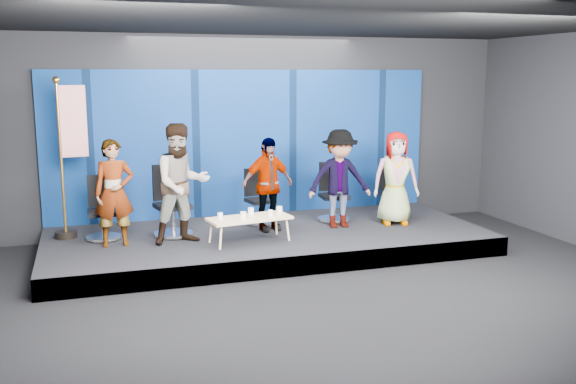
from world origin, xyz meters
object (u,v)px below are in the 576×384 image
mug_c (251,211)px  mug_d (270,213)px  chair_a (103,218)px  panelist_e (396,178)px  chair_c (259,206)px  panelist_c (267,184)px  panelist_d (340,179)px  chair_d (333,202)px  chair_e (392,200)px  mug_b (243,215)px  flag_stand (69,154)px  mug_a (220,216)px  coffee_table (249,219)px  mug_e (279,210)px  panelist_a (114,193)px  chair_b (172,213)px

mug_c → mug_d: bearing=-38.2°
chair_a → panelist_e: (4.78, -0.47, 0.47)m
chair_c → mug_d: size_ratio=9.83×
panelist_c → panelist_d: 1.21m
chair_d → panelist_e: bearing=-26.9°
chair_a → chair_e: (4.96, 0.00, -0.00)m
mug_b → chair_e: bearing=17.9°
chair_a → chair_c: 2.59m
panelist_d → flag_stand: bearing=176.7°
panelist_c → mug_a: bearing=-156.5°
coffee_table → mug_a: bearing=179.4°
chair_c → chair_e: size_ratio=0.96×
panelist_d → mug_e: panelist_d is taller
chair_a → mug_a: (1.67, -0.88, 0.11)m
chair_e → mug_e: (-2.33, -0.75, 0.12)m
mug_b → mug_c: (0.18, 0.24, 0.00)m
chair_c → panelist_c: bearing=-100.1°
chair_a → panelist_e: 4.83m
chair_d → panelist_d: bearing=-95.2°
panelist_d → mug_c: size_ratio=15.22×
panelist_a → panelist_d: (3.62, 0.08, 0.02)m
mug_a → panelist_e: bearing=7.5°
chair_a → panelist_d: panelist_d is taller
panelist_d → mug_b: size_ratio=15.58×
chair_a → coffee_table: bearing=-23.5°
coffee_table → chair_a: bearing=157.4°
chair_b → panelist_c: (1.54, -0.13, 0.39)m
chair_d → coffee_table: (-1.76, -0.98, 0.02)m
panelist_a → mug_e: panelist_a is taller
mug_e → chair_d: bearing=34.5°
chair_d → chair_c: bearing=178.2°
chair_a → panelist_e: panelist_e is taller
chair_e → mug_b: chair_e is taller
mug_a → mug_c: 0.54m
panelist_c → mug_b: 0.98m
flag_stand → chair_b: bearing=-22.3°
chair_d → flag_stand: bearing=-176.6°
mug_a → mug_b: 0.34m
flag_stand → mug_c: bearing=-29.2°
mug_a → mug_c: bearing=16.9°
chair_b → chair_e: chair_b is taller
chair_b → panelist_c: size_ratio=0.73×
panelist_c → mug_d: 0.77m
chair_e → mug_e: size_ratio=8.99×
chair_b → flag_stand: size_ratio=0.45×
panelist_c → coffee_table: bearing=-137.6°
coffee_table → mug_a: mug_a is taller
mug_e → panelist_c: bearing=94.9°
mug_e → mug_a: bearing=-172.8°
panelist_d → mug_c: 1.68m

